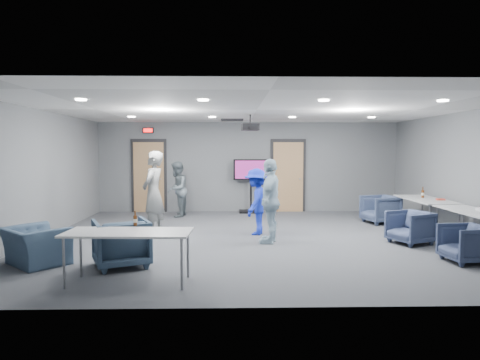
{
  "coord_description": "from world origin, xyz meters",
  "views": [
    {
      "loc": [
        -0.56,
        -8.93,
        1.86
      ],
      "look_at": [
        -0.34,
        0.53,
        1.2
      ],
      "focal_mm": 32.0,
      "sensor_mm": 36.0,
      "label": 1
    }
  ],
  "objects_px": {
    "chair_right_a": "(380,209)",
    "tv_stand": "(251,182)",
    "person_a": "(153,193)",
    "table_right_a": "(426,201)",
    "person_d": "(256,202)",
    "chair_right_b": "(410,227)",
    "chair_front_a": "(121,243)",
    "person_b": "(177,189)",
    "chair_right_c": "(466,244)",
    "bottle_right": "(423,194)",
    "chair_front_b": "(36,246)",
    "bottle_front": "(135,220)",
    "table_right_b": "(472,213)",
    "projector": "(250,127)",
    "person_c": "(270,201)",
    "table_front_left": "(128,235)"
  },
  "relations": [
    {
      "from": "chair_right_a",
      "to": "tv_stand",
      "type": "bearing_deg",
      "value": -135.24
    },
    {
      "from": "person_a",
      "to": "table_right_a",
      "type": "relative_size",
      "value": 0.96
    },
    {
      "from": "person_d",
      "to": "chair_right_a",
      "type": "bearing_deg",
      "value": 131.67
    },
    {
      "from": "chair_right_b",
      "to": "chair_front_a",
      "type": "xyz_separation_m",
      "value": [
        -5.32,
        -1.55,
        0.06
      ]
    },
    {
      "from": "person_b",
      "to": "chair_front_a",
      "type": "distance_m",
      "value": 5.16
    },
    {
      "from": "person_b",
      "to": "chair_right_c",
      "type": "distance_m",
      "value": 7.39
    },
    {
      "from": "table_right_a",
      "to": "bottle_right",
      "type": "bearing_deg",
      "value": -7.06
    },
    {
      "from": "person_d",
      "to": "chair_right_a",
      "type": "relative_size",
      "value": 1.86
    },
    {
      "from": "chair_front_b",
      "to": "bottle_front",
      "type": "relative_size",
      "value": 4.29
    },
    {
      "from": "table_right_a",
      "to": "table_right_b",
      "type": "relative_size",
      "value": 1.13
    },
    {
      "from": "chair_right_a",
      "to": "projector",
      "type": "xyz_separation_m",
      "value": [
        -3.35,
        -0.71,
        2.05
      ]
    },
    {
      "from": "person_b",
      "to": "person_c",
      "type": "height_order",
      "value": "person_c"
    },
    {
      "from": "person_d",
      "to": "table_right_b",
      "type": "xyz_separation_m",
      "value": [
        3.98,
        -1.48,
        -0.05
      ]
    },
    {
      "from": "chair_right_a",
      "to": "person_c",
      "type": "bearing_deg",
      "value": -67.56
    },
    {
      "from": "person_d",
      "to": "chair_right_c",
      "type": "height_order",
      "value": "person_d"
    },
    {
      "from": "person_d",
      "to": "bottle_right",
      "type": "bearing_deg",
      "value": 118.13
    },
    {
      "from": "chair_right_c",
      "to": "bottle_front",
      "type": "xyz_separation_m",
      "value": [
        -5.33,
        -0.51,
        0.5
      ]
    },
    {
      "from": "table_right_a",
      "to": "tv_stand",
      "type": "bearing_deg",
      "value": 53.67
    },
    {
      "from": "chair_right_a",
      "to": "chair_front_a",
      "type": "distance_m",
      "value": 6.82
    },
    {
      "from": "table_right_b",
      "to": "bottle_right",
      "type": "bearing_deg",
      "value": -0.77
    },
    {
      "from": "bottle_front",
      "to": "table_front_left",
      "type": "bearing_deg",
      "value": -89.97
    },
    {
      "from": "person_c",
      "to": "table_right_b",
      "type": "distance_m",
      "value": 3.81
    },
    {
      "from": "chair_right_a",
      "to": "tv_stand",
      "type": "xyz_separation_m",
      "value": [
        -3.2,
        1.95,
        0.55
      ]
    },
    {
      "from": "chair_front_a",
      "to": "table_right_b",
      "type": "distance_m",
      "value": 6.4
    },
    {
      "from": "person_b",
      "to": "table_right_a",
      "type": "height_order",
      "value": "person_b"
    },
    {
      "from": "bottle_front",
      "to": "bottle_right",
      "type": "relative_size",
      "value": 0.85
    },
    {
      "from": "table_right_b",
      "to": "table_front_left",
      "type": "bearing_deg",
      "value": 108.06
    },
    {
      "from": "person_b",
      "to": "bottle_right",
      "type": "xyz_separation_m",
      "value": [
        6.08,
        -1.92,
        0.05
      ]
    },
    {
      "from": "bottle_right",
      "to": "projector",
      "type": "bearing_deg",
      "value": 179.96
    },
    {
      "from": "person_d",
      "to": "chair_right_b",
      "type": "bearing_deg",
      "value": 90.0
    },
    {
      "from": "table_right_a",
      "to": "chair_right_a",
      "type": "bearing_deg",
      "value": 37.84
    },
    {
      "from": "person_c",
      "to": "tv_stand",
      "type": "distance_m",
      "value": 4.18
    },
    {
      "from": "chair_right_a",
      "to": "bottle_right",
      "type": "height_order",
      "value": "bottle_right"
    },
    {
      "from": "person_b",
      "to": "chair_right_b",
      "type": "relative_size",
      "value": 2.15
    },
    {
      "from": "chair_right_a",
      "to": "table_right_a",
      "type": "bearing_deg",
      "value": 23.95
    },
    {
      "from": "person_b",
      "to": "chair_right_a",
      "type": "relative_size",
      "value": 1.97
    },
    {
      "from": "table_front_left",
      "to": "bottle_front",
      "type": "xyz_separation_m",
      "value": [
        -0.0,
        0.45,
        0.13
      ]
    },
    {
      "from": "bottle_front",
      "to": "table_right_a",
      "type": "bearing_deg",
      "value": 29.61
    },
    {
      "from": "chair_right_a",
      "to": "bottle_right",
      "type": "xyz_separation_m",
      "value": [
        0.76,
        -0.71,
        0.47
      ]
    },
    {
      "from": "person_b",
      "to": "bottle_front",
      "type": "distance_m",
      "value": 5.55
    },
    {
      "from": "person_b",
      "to": "person_d",
      "type": "bearing_deg",
      "value": 44.53
    },
    {
      "from": "person_a",
      "to": "bottle_right",
      "type": "height_order",
      "value": "person_a"
    },
    {
      "from": "chair_front_a",
      "to": "bottle_front",
      "type": "height_order",
      "value": "bottle_front"
    },
    {
      "from": "chair_right_a",
      "to": "chair_front_b",
      "type": "relative_size",
      "value": 0.83
    },
    {
      "from": "person_c",
      "to": "chair_right_b",
      "type": "xyz_separation_m",
      "value": [
        2.77,
        -0.17,
        -0.52
      ]
    },
    {
      "from": "chair_right_a",
      "to": "tv_stand",
      "type": "height_order",
      "value": "tv_stand"
    },
    {
      "from": "person_a",
      "to": "tv_stand",
      "type": "height_order",
      "value": "person_a"
    },
    {
      "from": "chair_right_a",
      "to": "table_front_left",
      "type": "height_order",
      "value": "table_front_left"
    },
    {
      "from": "bottle_front",
      "to": "bottle_right",
      "type": "xyz_separation_m",
      "value": [
        6.01,
        3.63,
        0.01
      ]
    },
    {
      "from": "person_a",
      "to": "table_right_a",
      "type": "xyz_separation_m",
      "value": [
        6.23,
        0.48,
        -0.23
      ]
    }
  ]
}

